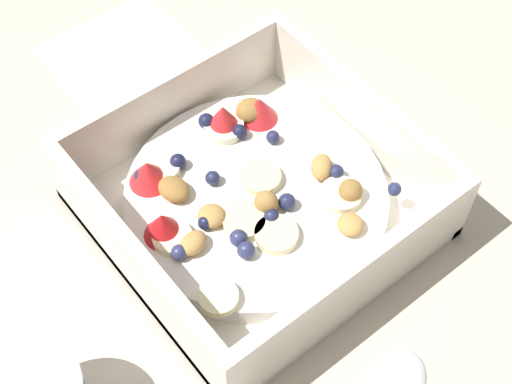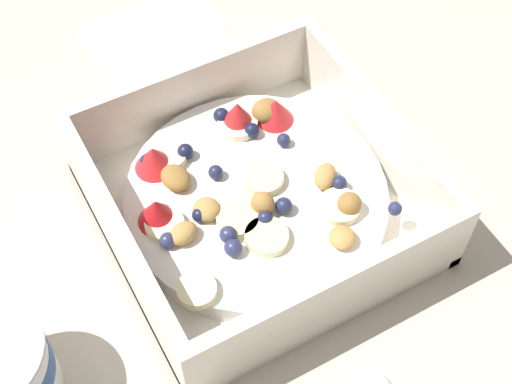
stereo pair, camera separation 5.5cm
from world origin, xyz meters
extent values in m
plane|color=beige|center=(0.00, 0.00, 0.00)|extent=(2.40, 2.40, 0.00)
cube|color=white|center=(0.02, 0.01, 0.01)|extent=(0.22, 0.22, 0.01)
cube|color=white|center=(0.02, -0.10, 0.03)|extent=(0.22, 0.01, 0.07)
cube|color=white|center=(0.02, 0.12, 0.03)|extent=(0.22, 0.01, 0.07)
cube|color=white|center=(-0.09, 0.01, 0.03)|extent=(0.01, 0.20, 0.07)
cube|color=white|center=(0.12, 0.01, 0.03)|extent=(0.01, 0.20, 0.07)
cylinder|color=white|center=(0.02, 0.01, 0.02)|extent=(0.20, 0.20, 0.02)
cylinder|color=beige|center=(0.00, 0.03, 0.03)|extent=(0.03, 0.03, 0.01)
cylinder|color=beige|center=(0.02, 0.00, 0.03)|extent=(0.04, 0.04, 0.01)
cylinder|color=#F4EAB7|center=(0.02, 0.08, 0.03)|extent=(0.03, 0.03, 0.01)
cylinder|color=#F4EAB7|center=(0.08, 0.05, 0.03)|extent=(0.04, 0.04, 0.01)
cylinder|color=beige|center=(-0.02, 0.02, 0.03)|extent=(0.03, 0.03, 0.01)
cylinder|color=#F4EAB7|center=(-0.03, -0.04, 0.03)|extent=(0.04, 0.04, 0.01)
cylinder|color=#F7EFC6|center=(0.08, -0.01, 0.03)|extent=(0.05, 0.05, 0.01)
cylinder|color=#F4EAB7|center=(-0.04, 0.09, 0.03)|extent=(0.04, 0.04, 0.01)
cone|color=red|center=(0.03, 0.08, 0.04)|extent=(0.04, 0.04, 0.02)
cone|color=red|center=(0.07, 0.07, 0.04)|extent=(0.04, 0.04, 0.02)
cone|color=red|center=(0.08, -0.01, 0.04)|extent=(0.04, 0.04, 0.03)
cone|color=red|center=(0.07, -0.04, 0.04)|extent=(0.04, 0.04, 0.02)
sphere|color=#23284C|center=(-0.05, -0.07, 0.03)|extent=(0.01, 0.01, 0.01)
sphere|color=#23284C|center=(0.05, -0.03, 0.03)|extent=(0.01, 0.01, 0.01)
sphere|color=#191E3D|center=(0.07, -0.01, 0.03)|extent=(0.01, 0.01, 0.01)
sphere|color=#191E3D|center=(0.09, 0.00, 0.04)|extent=(0.01, 0.01, 0.01)
sphere|color=#23284C|center=(-0.01, -0.05, 0.04)|extent=(0.01, 0.01, 0.01)
sphere|color=#23284C|center=(-0.01, 0.00, 0.04)|extent=(0.01, 0.01, 0.01)
sphere|color=navy|center=(0.01, 0.09, 0.03)|extent=(0.01, 0.01, 0.01)
sphere|color=navy|center=(-0.01, 0.05, 0.04)|extent=(0.01, 0.01, 0.01)
sphere|color=#191E3D|center=(0.07, 0.04, 0.04)|extent=(0.01, 0.01, 0.01)
sphere|color=#23284C|center=(0.08, 0.07, 0.03)|extent=(0.01, 0.01, 0.01)
sphere|color=#23284C|center=(-0.01, 0.02, 0.03)|extent=(0.01, 0.01, 0.01)
sphere|color=navy|center=(-0.02, 0.05, 0.04)|extent=(0.01, 0.01, 0.01)
sphere|color=#191E3D|center=(0.02, 0.06, 0.03)|extent=(0.01, 0.01, 0.01)
sphere|color=#23284C|center=(0.04, 0.03, 0.03)|extent=(0.01, 0.01, 0.01)
ellipsoid|color=tan|center=(-0.05, -0.02, 0.04)|extent=(0.03, 0.03, 0.01)
ellipsoid|color=tan|center=(0.00, -0.04, 0.04)|extent=(0.03, 0.03, 0.02)
ellipsoid|color=olive|center=(0.05, 0.06, 0.04)|extent=(0.03, 0.02, 0.01)
ellipsoid|color=olive|center=(-0.03, -0.04, 0.04)|extent=(0.02, 0.02, 0.02)
ellipsoid|color=tan|center=(0.01, 0.07, 0.04)|extent=(0.02, 0.03, 0.01)
ellipsoid|color=olive|center=(0.08, -0.03, 0.04)|extent=(0.02, 0.02, 0.02)
ellipsoid|color=tan|center=(0.02, 0.05, 0.04)|extent=(0.03, 0.03, 0.01)
ellipsoid|color=#AD7F42|center=(0.00, 0.01, 0.04)|extent=(0.02, 0.02, 0.02)
cube|color=white|center=(0.23, -0.01, 0.00)|extent=(0.12, 0.12, 0.01)
camera|label=1|loc=(-0.24, 0.21, 0.48)|focal=52.33mm
camera|label=2|loc=(-0.27, 0.17, 0.48)|focal=52.33mm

